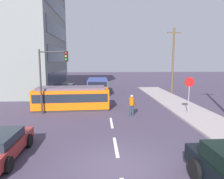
# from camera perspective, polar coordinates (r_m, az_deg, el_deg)

# --- Properties ---
(ground_plane) EXTENTS (120.00, 120.00, 0.00)m
(ground_plane) POSITION_cam_1_polar(r_m,az_deg,el_deg) (18.29, -0.85, -5.55)
(ground_plane) COLOR #41384B
(sidewalk_curb_right) EXTENTS (3.20, 36.00, 0.14)m
(sidewalk_curb_right) POSITION_cam_1_polar(r_m,az_deg,el_deg) (16.26, 24.77, -7.78)
(sidewalk_curb_right) COLOR #9F9293
(sidewalk_curb_right) RESTS_ON ground
(lane_stripe_1) EXTENTS (0.16, 2.40, 0.01)m
(lane_stripe_1) POSITION_cam_1_polar(r_m,az_deg,el_deg) (10.69, 1.06, -15.62)
(lane_stripe_1) COLOR silver
(lane_stripe_1) RESTS_ON ground
(lane_stripe_2) EXTENTS (0.16, 2.40, 0.01)m
(lane_stripe_2) POSITION_cam_1_polar(r_m,az_deg,el_deg) (14.44, -0.16, -9.25)
(lane_stripe_2) COLOR silver
(lane_stripe_2) RESTS_ON ground
(lane_stripe_3) EXTENTS (0.16, 2.40, 0.01)m
(lane_stripe_3) POSITION_cam_1_polar(r_m,az_deg,el_deg) (24.58, -1.49, -2.02)
(lane_stripe_3) COLOR silver
(lane_stripe_3) RESTS_ON ground
(lane_stripe_4) EXTENTS (0.16, 2.40, 0.01)m
(lane_stripe_4) POSITION_cam_1_polar(r_m,az_deg,el_deg) (30.50, -1.85, -0.06)
(lane_stripe_4) COLOR silver
(lane_stripe_4) RESTS_ON ground
(corner_building) EXTENTS (15.21, 14.15, 19.20)m
(corner_building) POSITION_cam_1_polar(r_m,az_deg,el_deg) (32.33, -28.88, 16.51)
(corner_building) COLOR gray
(corner_building) RESTS_ON ground
(streetcar_tram) EXTENTS (6.66, 2.84, 1.99)m
(streetcar_tram) POSITION_cam_1_polar(r_m,az_deg,el_deg) (18.66, -11.19, -2.20)
(streetcar_tram) COLOR #F8600B
(streetcar_tram) RESTS_ON ground
(city_bus) EXTENTS (2.58, 5.73, 1.91)m
(city_bus) POSITION_cam_1_polar(r_m,az_deg,el_deg) (27.11, -4.03, 1.23)
(city_bus) COLOR #36438A
(city_bus) RESTS_ON ground
(pedestrian_crossing) EXTENTS (0.48, 0.36, 1.67)m
(pedestrian_crossing) POSITION_cam_1_polar(r_m,az_deg,el_deg) (16.05, 5.54, -4.06)
(pedestrian_crossing) COLOR #283344
(pedestrian_crossing) RESTS_ON ground
(parked_sedan_mid) EXTENTS (2.06, 4.17, 1.19)m
(parked_sedan_mid) POSITION_cam_1_polar(r_m,az_deg,el_deg) (22.93, -14.97, -1.46)
(parked_sedan_mid) COLOR black
(parked_sedan_mid) RESTS_ON ground
(parked_sedan_far) EXTENTS (2.07, 4.10, 1.19)m
(parked_sedan_far) POSITION_cam_1_polar(r_m,az_deg,el_deg) (28.53, -12.23, 0.45)
(parked_sedan_far) COLOR silver
(parked_sedan_far) RESTS_ON ground
(stop_sign) EXTENTS (0.76, 0.07, 2.88)m
(stop_sign) POSITION_cam_1_polar(r_m,az_deg,el_deg) (17.11, 20.74, 0.46)
(stop_sign) COLOR gray
(stop_sign) RESTS_ON sidewalk_curb_right
(traffic_light_mast) EXTENTS (2.29, 0.33, 5.18)m
(traffic_light_mast) POSITION_cam_1_polar(r_m,az_deg,el_deg) (16.99, -16.63, 5.31)
(traffic_light_mast) COLOR #333333
(traffic_light_mast) RESTS_ON ground
(utility_pole_mid) EXTENTS (1.80, 0.24, 8.48)m
(utility_pole_mid) POSITION_cam_1_polar(r_m,az_deg,el_deg) (28.04, 16.66, 7.96)
(utility_pole_mid) COLOR brown
(utility_pole_mid) RESTS_ON ground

